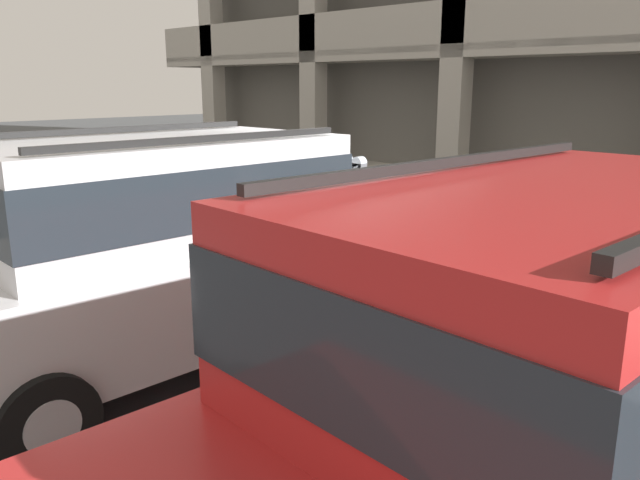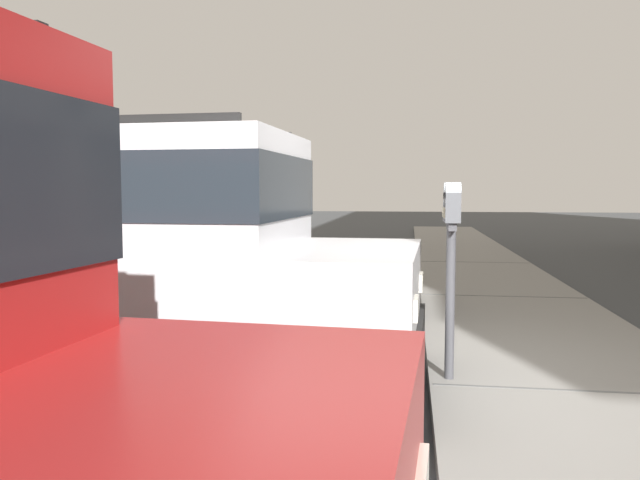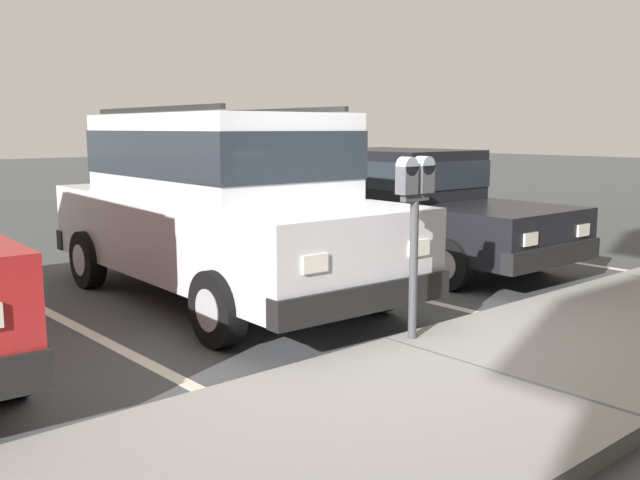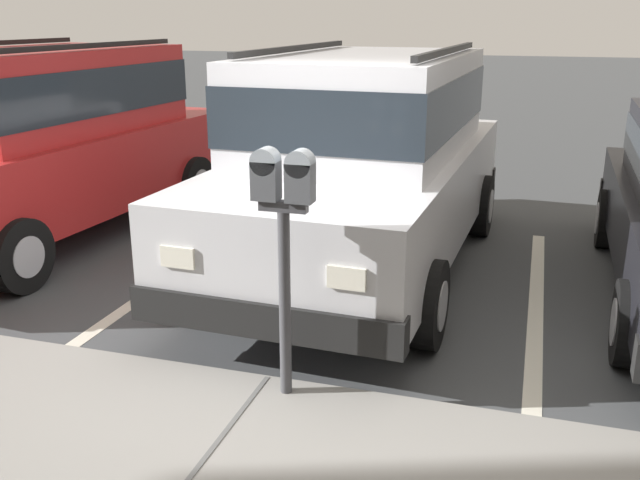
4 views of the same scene
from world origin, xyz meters
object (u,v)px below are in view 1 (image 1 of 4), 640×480
at_px(red_sedan, 20,222).
at_px(parking_meter_near, 352,189).
at_px(silver_suv, 166,242).
at_px(dark_hatchback, 560,368).

relative_size(red_sedan, parking_meter_near, 3.04).
distance_m(silver_suv, parking_meter_near, 2.63).
height_order(silver_suv, red_sedan, silver_suv).
xyz_separation_m(silver_suv, dark_hatchback, (3.48, -0.07, 0.00)).
xyz_separation_m(silver_suv, parking_meter_near, (-0.15, 2.62, 0.14)).
bearing_deg(red_sedan, silver_suv, 2.60).
height_order(red_sedan, parking_meter_near, parking_meter_near).
relative_size(dark_hatchback, parking_meter_near, 3.29).
bearing_deg(parking_meter_near, silver_suv, -86.69).
relative_size(silver_suv, red_sedan, 1.08).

